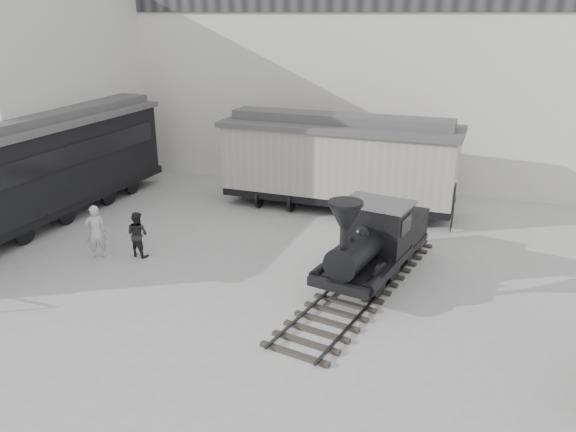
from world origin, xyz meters
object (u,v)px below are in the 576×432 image
(visitor_b, at_px, (138,234))
(visitor_a, at_px, (96,231))
(locomotive, at_px, (372,246))
(passenger_coach, at_px, (26,171))
(boxcar, at_px, (339,160))

(visitor_b, bearing_deg, visitor_a, 32.25)
(locomotive, height_order, visitor_b, locomotive)
(passenger_coach, distance_m, visitor_b, 5.96)
(visitor_b, bearing_deg, passenger_coach, -4.08)
(locomotive, xyz_separation_m, visitor_a, (-9.29, -0.93, -0.21))
(boxcar, distance_m, visitor_b, 8.99)
(boxcar, height_order, visitor_a, boxcar)
(boxcar, relative_size, visitor_b, 6.31)
(boxcar, bearing_deg, visitor_b, -125.12)
(locomotive, height_order, passenger_coach, passenger_coach)
(visitor_a, bearing_deg, locomotive, 149.52)
(locomotive, bearing_deg, boxcar, 123.98)
(locomotive, distance_m, visitor_b, 8.02)
(passenger_coach, relative_size, visitor_a, 8.06)
(visitor_a, bearing_deg, visitor_b, 165.42)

